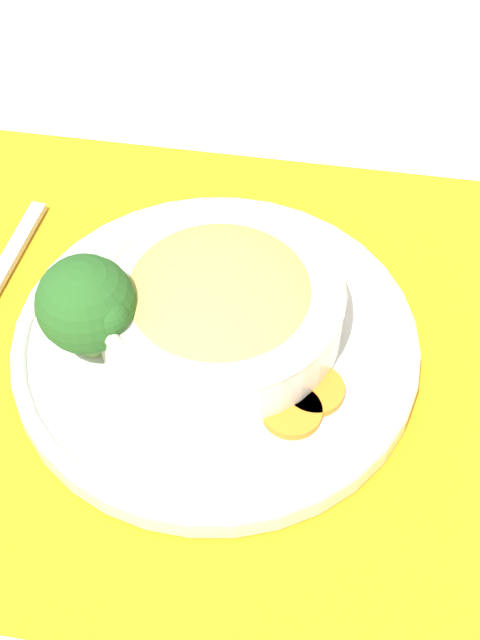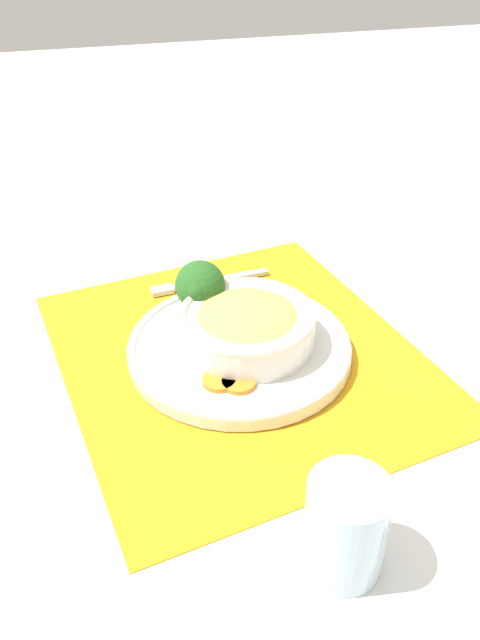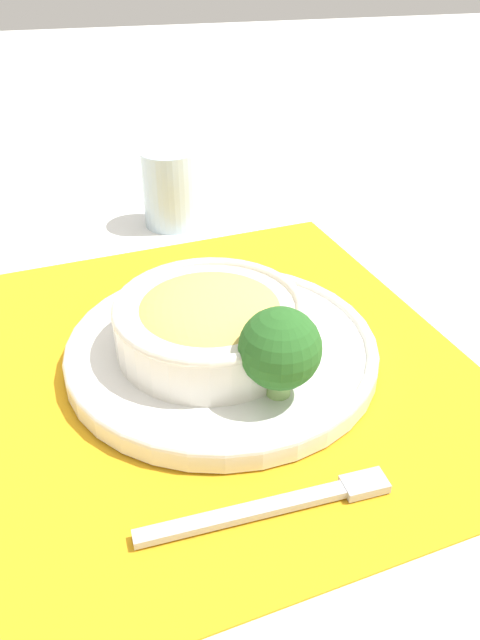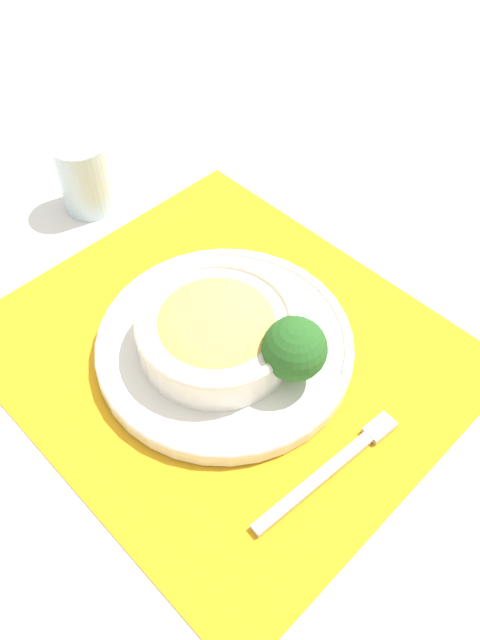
% 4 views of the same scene
% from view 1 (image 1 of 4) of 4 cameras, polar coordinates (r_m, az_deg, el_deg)
% --- Properties ---
extents(ground_plane, '(4.00, 4.00, 0.00)m').
position_cam_1_polar(ground_plane, '(0.63, -1.52, -2.36)').
color(ground_plane, white).
extents(placemat, '(0.54, 0.49, 0.00)m').
position_cam_1_polar(placemat, '(0.63, -1.52, -2.25)').
color(placemat, orange).
rests_on(placemat, ground_plane).
extents(plate, '(0.28, 0.28, 0.02)m').
position_cam_1_polar(plate, '(0.62, -1.55, -1.52)').
color(plate, white).
rests_on(plate, placemat).
extents(bowl, '(0.17, 0.17, 0.06)m').
position_cam_1_polar(bowl, '(0.60, -1.70, 1.19)').
color(bowl, silver).
rests_on(bowl, plate).
extents(broccoli_floret, '(0.07, 0.07, 0.08)m').
position_cam_1_polar(broccoli_floret, '(0.59, -9.80, 0.96)').
color(broccoli_floret, '#84AD5B').
rests_on(broccoli_floret, plate).
extents(carrot_slice_near, '(0.04, 0.04, 0.01)m').
position_cam_1_polar(carrot_slice_near, '(0.58, 3.34, -5.89)').
color(carrot_slice_near, orange).
rests_on(carrot_slice_near, plate).
extents(carrot_slice_middle, '(0.04, 0.04, 0.01)m').
position_cam_1_polar(carrot_slice_middle, '(0.59, 4.80, -4.49)').
color(carrot_slice_middle, orange).
rests_on(carrot_slice_middle, plate).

